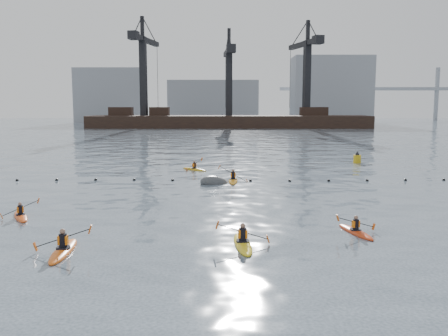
{
  "coord_description": "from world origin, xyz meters",
  "views": [
    {
      "loc": [
        -0.93,
        -13.52,
        5.78
      ],
      "look_at": [
        -0.99,
        8.95,
        2.8
      ],
      "focal_mm": 38.0,
      "sensor_mm": 36.0,
      "label": 1
    }
  ],
  "objects_px": {
    "kayaker_2": "(21,216)",
    "kayaker_4": "(356,231)",
    "kayaker_5": "(194,169)",
    "kayaker_3": "(233,180)",
    "nav_buoy": "(357,159)",
    "kayaker_0": "(63,250)",
    "mooring_buoy": "(214,183)",
    "kayaker_1": "(243,243)"
  },
  "relations": [
    {
      "from": "kayaker_2",
      "to": "kayaker_3",
      "type": "bearing_deg",
      "value": 16.74
    },
    {
      "from": "kayaker_2",
      "to": "mooring_buoy",
      "type": "relative_size",
      "value": 1.21
    },
    {
      "from": "nav_buoy",
      "to": "kayaker_2",
      "type": "bearing_deg",
      "value": -135.56
    },
    {
      "from": "kayaker_0",
      "to": "kayaker_3",
      "type": "relative_size",
      "value": 1.01
    },
    {
      "from": "kayaker_0",
      "to": "kayaker_4",
      "type": "relative_size",
      "value": 1.16
    },
    {
      "from": "kayaker_1",
      "to": "nav_buoy",
      "type": "height_order",
      "value": "nav_buoy"
    },
    {
      "from": "kayaker_4",
      "to": "mooring_buoy",
      "type": "bearing_deg",
      "value": -78.72
    },
    {
      "from": "mooring_buoy",
      "to": "kayaker_3",
      "type": "bearing_deg",
      "value": 34.34
    },
    {
      "from": "kayaker_1",
      "to": "mooring_buoy",
      "type": "bearing_deg",
      "value": 90.54
    },
    {
      "from": "nav_buoy",
      "to": "kayaker_5",
      "type": "bearing_deg",
      "value": -161.77
    },
    {
      "from": "kayaker_2",
      "to": "kayaker_5",
      "type": "distance_m",
      "value": 19.82
    },
    {
      "from": "kayaker_1",
      "to": "kayaker_3",
      "type": "bearing_deg",
      "value": 85.35
    },
    {
      "from": "kayaker_1",
      "to": "nav_buoy",
      "type": "distance_m",
      "value": 31.06
    },
    {
      "from": "kayaker_1",
      "to": "mooring_buoy",
      "type": "height_order",
      "value": "kayaker_1"
    },
    {
      "from": "kayaker_2",
      "to": "kayaker_3",
      "type": "height_order",
      "value": "kayaker_3"
    },
    {
      "from": "kayaker_3",
      "to": "kayaker_4",
      "type": "relative_size",
      "value": 1.15
    },
    {
      "from": "kayaker_2",
      "to": "kayaker_4",
      "type": "xyz_separation_m",
      "value": [
        16.59,
        -2.98,
        0.0
      ]
    },
    {
      "from": "kayaker_3",
      "to": "nav_buoy",
      "type": "xyz_separation_m",
      "value": [
        12.71,
        11.74,
        0.31
      ]
    },
    {
      "from": "kayaker_5",
      "to": "kayaker_3",
      "type": "bearing_deg",
      "value": -109.2
    },
    {
      "from": "nav_buoy",
      "to": "kayaker_3",
      "type": "bearing_deg",
      "value": -137.28
    },
    {
      "from": "kayaker_1",
      "to": "kayaker_4",
      "type": "height_order",
      "value": "kayaker_1"
    },
    {
      "from": "kayaker_5",
      "to": "kayaker_0",
      "type": "bearing_deg",
      "value": -145.58
    },
    {
      "from": "kayaker_5",
      "to": "kayaker_2",
      "type": "bearing_deg",
      "value": -160.34
    },
    {
      "from": "kayaker_0",
      "to": "kayaker_1",
      "type": "distance_m",
      "value": 7.22
    },
    {
      "from": "kayaker_3",
      "to": "kayaker_4",
      "type": "distance_m",
      "value": 15.68
    },
    {
      "from": "kayaker_4",
      "to": "kayaker_5",
      "type": "bearing_deg",
      "value": -82.45
    },
    {
      "from": "kayaker_3",
      "to": "kayaker_2",
      "type": "bearing_deg",
      "value": -131.71
    },
    {
      "from": "kayaker_0",
      "to": "nav_buoy",
      "type": "relative_size",
      "value": 2.49
    },
    {
      "from": "kayaker_1",
      "to": "mooring_buoy",
      "type": "distance_m",
      "value": 15.76
    },
    {
      "from": "kayaker_0",
      "to": "kayaker_1",
      "type": "bearing_deg",
      "value": 3.75
    },
    {
      "from": "kayaker_1",
      "to": "kayaker_0",
      "type": "bearing_deg",
      "value": -177.32
    },
    {
      "from": "mooring_buoy",
      "to": "kayaker_4",
      "type": "bearing_deg",
      "value": -63.85
    },
    {
      "from": "kayaker_5",
      "to": "kayaker_4",
      "type": "bearing_deg",
      "value": -114.57
    },
    {
      "from": "kayaker_2",
      "to": "kayaker_4",
      "type": "distance_m",
      "value": 16.86
    },
    {
      "from": "kayaker_3",
      "to": "kayaker_0",
      "type": "bearing_deg",
      "value": -109.72
    },
    {
      "from": "kayaker_2",
      "to": "kayaker_0",
      "type": "bearing_deg",
      "value": -83.82
    },
    {
      "from": "mooring_buoy",
      "to": "nav_buoy",
      "type": "relative_size",
      "value": 1.66
    },
    {
      "from": "kayaker_3",
      "to": "nav_buoy",
      "type": "relative_size",
      "value": 2.46
    },
    {
      "from": "kayaker_4",
      "to": "mooring_buoy",
      "type": "relative_size",
      "value": 1.3
    },
    {
      "from": "kayaker_5",
      "to": "nav_buoy",
      "type": "xyz_separation_m",
      "value": [
        16.1,
        5.3,
        0.32
      ]
    },
    {
      "from": "kayaker_4",
      "to": "nav_buoy",
      "type": "distance_m",
      "value": 27.49
    },
    {
      "from": "kayaker_3",
      "to": "mooring_buoy",
      "type": "bearing_deg",
      "value": -143.64
    }
  ]
}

